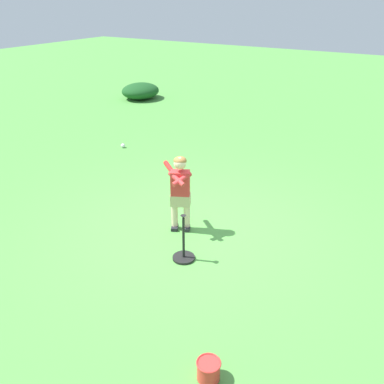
{
  "coord_description": "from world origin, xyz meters",
  "views": [
    {
      "loc": [
        2.54,
        -4.21,
        3.0
      ],
      "look_at": [
        -0.17,
        0.22,
        0.45
      ],
      "focal_mm": 38.31,
      "sensor_mm": 36.0,
      "label": 1
    }
  ],
  "objects_px": {
    "toy_bucket": "(209,370)",
    "child_batter": "(180,187)",
    "play_ball_near_batter": "(123,146)",
    "batting_tee": "(184,252)"
  },
  "relations": [
    {
      "from": "play_ball_near_batter",
      "to": "toy_bucket",
      "type": "relative_size",
      "value": 0.42
    },
    {
      "from": "play_ball_near_batter",
      "to": "batting_tee",
      "type": "relative_size",
      "value": 0.15
    },
    {
      "from": "batting_tee",
      "to": "toy_bucket",
      "type": "height_order",
      "value": "batting_tee"
    },
    {
      "from": "child_batter",
      "to": "play_ball_near_batter",
      "type": "relative_size",
      "value": 11.91
    },
    {
      "from": "child_batter",
      "to": "batting_tee",
      "type": "distance_m",
      "value": 0.91
    },
    {
      "from": "play_ball_near_batter",
      "to": "toy_bucket",
      "type": "distance_m",
      "value": 6.03
    },
    {
      "from": "child_batter",
      "to": "toy_bucket",
      "type": "bearing_deg",
      "value": -51.54
    },
    {
      "from": "batting_tee",
      "to": "toy_bucket",
      "type": "xyz_separation_m",
      "value": [
        1.13,
        -1.37,
        -0.01
      ]
    },
    {
      "from": "batting_tee",
      "to": "play_ball_near_batter",
      "type": "bearing_deg",
      "value": 140.14
    },
    {
      "from": "toy_bucket",
      "to": "child_batter",
      "type": "bearing_deg",
      "value": 128.46
    }
  ]
}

